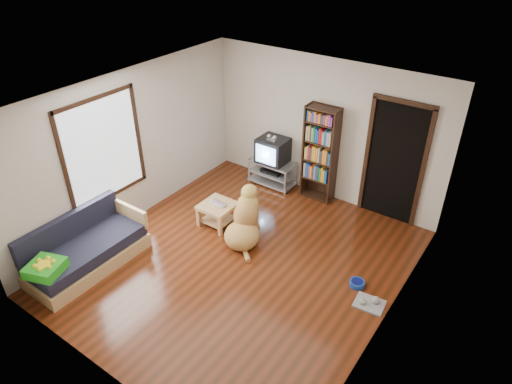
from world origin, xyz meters
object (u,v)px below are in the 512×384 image
Objects in this scene: grey_rag at (369,304)px; crt_tv at (273,150)px; sofa at (87,251)px; coffee_table at (218,210)px; dog at (245,222)px; green_cushion at (45,268)px; dog_bowl at (357,283)px; tv_stand at (272,172)px; laptop at (216,205)px; bookshelf at (320,149)px.

crt_tv is (-2.89, 1.97, 0.73)m from grey_rag.
sofa reaches higher than coffee_table.
crt_tv reaches higher than dog.
green_cushion is 4.36m from dog_bowl.
crt_tv reaches higher than green_cushion.
tv_stand is 1.64× the size of coffee_table.
sofa reaches higher than grey_rag.
green_cushion is 0.80× the size of coffee_table.
coffee_table is (0.96, 1.96, 0.02)m from sofa.
sofa is at bearing -110.34° from laptop.
laptop is at bearing 176.75° from dog.
crt_tv is at bearing 89.39° from coffee_table.
green_cushion is 2.81m from coffee_table.
bookshelf is 4.26m from sofa.
coffee_table is (0.00, 0.03, -0.13)m from laptop.
coffee_table is (-0.02, -1.69, -0.46)m from crt_tv.
green_cushion is 0.24× the size of bookshelf.
bookshelf is (0.95, 0.07, 0.26)m from crt_tv.
green_cushion reaches higher than coffee_table.
grey_rag is at bearing 13.11° from green_cushion.
crt_tv is 0.99m from bookshelf.
laptop is at bearing -90.61° from tv_stand.
crt_tv is (0.02, 1.72, 0.33)m from laptop.
dog is at bearing 2.76° from laptop.
coffee_table is (-2.91, 0.28, 0.27)m from grey_rag.
sofa is 3.27× the size of coffee_table.
laptop is 1.75m from crt_tv.
sofa is at bearing -104.93° from crt_tv.
tv_stand is 1.67m from coffee_table.
tv_stand is at bearing -90.00° from crt_tv.
dog is (-1.99, -0.03, 0.30)m from dog_bowl.
dog reaches higher than coffee_table.
sofa is (-0.12, 0.71, -0.23)m from green_cushion.
dog reaches higher than sofa.
sofa is 2.47m from dog.
sofa is at bearing -117.32° from bookshelf.
tv_stand is (0.85, 4.34, -0.22)m from green_cushion.
grey_rag is at bearing -39.81° from dog_bowl.
laptop is at bearing -90.00° from coffee_table.
grey_rag is (3.74, 2.39, -0.48)m from green_cushion.
sofa is at bearing -151.61° from dog_bowl.
sofa is at bearing -115.99° from coffee_table.
grey_rag is 3.58m from crt_tv.
grey_rag is at bearing 1.05° from laptop.
sofa reaches higher than tv_stand.
coffee_table is at bearing -90.61° from crt_tv.
dog_bowl is 0.24× the size of tv_stand.
dog is at bearing -70.90° from crt_tv.
dog_bowl is at bearing -33.62° from crt_tv.
tv_stand is at bearing 74.98° from sofa.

